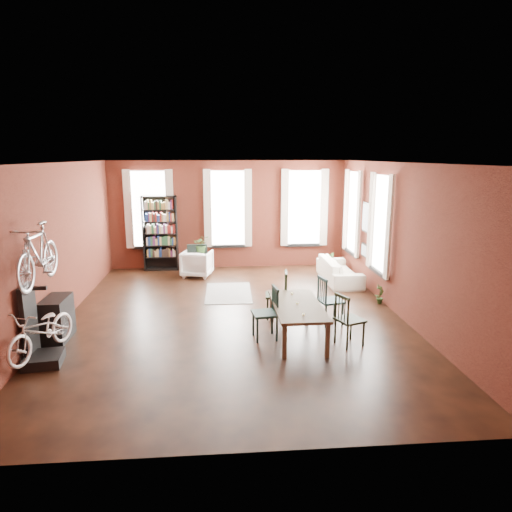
{
  "coord_description": "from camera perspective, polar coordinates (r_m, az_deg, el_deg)",
  "views": [
    {
      "loc": [
        -0.29,
        -9.12,
        3.34
      ],
      "look_at": [
        0.52,
        0.6,
        1.18
      ],
      "focal_mm": 32.0,
      "sensor_mm": 36.0,
      "label": 1
    }
  ],
  "objects": [
    {
      "name": "dining_table",
      "position": [
        8.6,
        5.14,
        -8.08
      ],
      "size": [
        0.87,
        1.91,
        0.65
      ],
      "primitive_type": "cube",
      "rotation": [
        0.0,
        0.0,
        0.0
      ],
      "color": "#4C402E",
      "rests_on": "ground"
    },
    {
      "name": "bicycle_floor",
      "position": [
        8.11,
        -25.44,
        -5.99
      ],
      "size": [
        0.76,
        0.94,
        1.54
      ],
      "primitive_type": "imported",
      "rotation": [
        0.0,
        0.0,
        -0.31
      ],
      "color": "silver",
      "rests_on": "bike_trainer"
    },
    {
      "name": "cream_sofa",
      "position": [
        12.5,
        10.4,
        -1.3
      ],
      "size": [
        0.61,
        2.08,
        0.81
      ],
      "primitive_type": "imported",
      "rotation": [
        0.0,
        0.0,
        1.57
      ],
      "color": "beige",
      "rests_on": "ground"
    },
    {
      "name": "bookshelf",
      "position": [
        13.71,
        -11.88,
        2.8
      ],
      "size": [
        1.0,
        0.32,
        2.2
      ],
      "primitive_type": "cube",
      "color": "black",
      "rests_on": "ground"
    },
    {
      "name": "bike_wall_rack",
      "position": [
        8.39,
        -26.46,
        -7.58
      ],
      "size": [
        0.16,
        0.6,
        1.3
      ],
      "primitive_type": "cube",
      "color": "black",
      "rests_on": "ground"
    },
    {
      "name": "striped_rug",
      "position": [
        11.36,
        -3.46,
        -4.62
      ],
      "size": [
        1.15,
        1.8,
        0.01
      ],
      "primitive_type": "cube",
      "rotation": [
        0.0,
        0.0,
        -0.02
      ],
      "color": "black",
      "rests_on": "ground"
    },
    {
      "name": "dining_chair_d",
      "position": [
        9.31,
        9.31,
        -5.51
      ],
      "size": [
        0.54,
        0.54,
        0.98
      ],
      "primitive_type": "cube",
      "rotation": [
        0.0,
        0.0,
        1.78
      ],
      "color": "#1B3A3D",
      "rests_on": "ground"
    },
    {
      "name": "bicycle_hung",
      "position": [
        7.94,
        -25.81,
        2.49
      ],
      "size": [
        0.47,
        1.0,
        1.66
      ],
      "primitive_type": "imported",
      "color": "#A5A8AD",
      "rests_on": "bike_wall_rack"
    },
    {
      "name": "plant_on_stand",
      "position": [
        13.14,
        -6.82,
        1.23
      ],
      "size": [
        0.52,
        0.56,
        0.4
      ],
      "primitive_type": "imported",
      "rotation": [
        0.0,
        0.0,
        0.11
      ],
      "color": "#325522",
      "rests_on": "plant_stand"
    },
    {
      "name": "plant_by_sofa",
      "position": [
        13.44,
        9.04,
        -1.48
      ],
      "size": [
        0.42,
        0.65,
        0.27
      ],
      "primitive_type": "imported",
      "rotation": [
        0.0,
        0.0,
        0.14
      ],
      "color": "#315421",
      "rests_on": "ground"
    },
    {
      "name": "bike_trainer",
      "position": [
        8.37,
        -25.01,
        -11.63
      ],
      "size": [
        0.65,
        0.65,
        0.17
      ],
      "primitive_type": "cube",
      "rotation": [
        0.0,
        0.0,
        0.13
      ],
      "color": "black",
      "rests_on": "ground"
    },
    {
      "name": "plant_stand",
      "position": [
        13.22,
        -6.72,
        -0.92
      ],
      "size": [
        0.34,
        0.34,
        0.6
      ],
      "primitive_type": "cube",
      "rotation": [
        0.0,
        0.0,
        0.16
      ],
      "color": "black",
      "rests_on": "ground"
    },
    {
      "name": "room",
      "position": [
        9.82,
        -1.58,
        5.43
      ],
      "size": [
        9.0,
        9.04,
        3.22
      ],
      "color": "black",
      "rests_on": "ground"
    },
    {
      "name": "plant_small",
      "position": [
        10.9,
        15.18,
        -5.36
      ],
      "size": [
        0.5,
        0.5,
        0.17
      ],
      "primitive_type": "imported",
      "rotation": [
        0.0,
        0.0,
        0.81
      ],
      "color": "#294E1F",
      "rests_on": "ground"
    },
    {
      "name": "dining_chair_c",
      "position": [
        8.38,
        11.64,
        -7.78
      ],
      "size": [
        0.57,
        0.57,
        0.95
      ],
      "primitive_type": "cube",
      "rotation": [
        0.0,
        0.0,
        1.95
      ],
      "color": "black",
      "rests_on": "ground"
    },
    {
      "name": "console_table",
      "position": [
        9.22,
        -23.58,
        -7.2
      ],
      "size": [
        0.4,
        0.8,
        0.8
      ],
      "primitive_type": "cube",
      "color": "black",
      "rests_on": "ground"
    },
    {
      "name": "white_armchair",
      "position": [
        12.92,
        -7.39,
        -0.78
      ],
      "size": [
        0.92,
        0.89,
        0.8
      ],
      "primitive_type": "imported",
      "rotation": [
        0.0,
        0.0,
        2.91
      ],
      "color": "white",
      "rests_on": "ground"
    },
    {
      "name": "dining_chair_a",
      "position": [
        8.48,
        1.13,
        -7.17
      ],
      "size": [
        0.51,
        0.51,
        0.98
      ],
      "primitive_type": "cube",
      "rotation": [
        0.0,
        0.0,
        -1.44
      ],
      "color": "#183532",
      "rests_on": "ground"
    },
    {
      "name": "dining_chair_b",
      "position": [
        9.55,
        2.57,
        -4.89
      ],
      "size": [
        0.5,
        0.5,
        0.98
      ],
      "primitive_type": "cube",
      "rotation": [
        0.0,
        0.0,
        -1.67
      ],
      "color": "black",
      "rests_on": "ground"
    }
  ]
}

